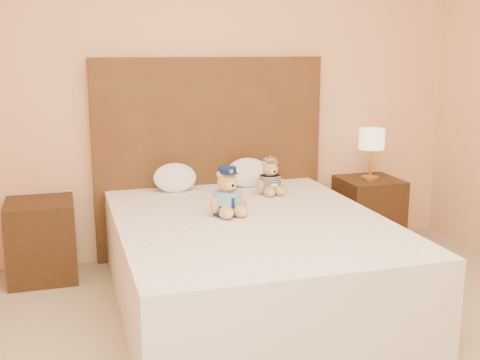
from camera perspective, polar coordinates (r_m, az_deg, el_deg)
The scene contains 9 objects.
bed at distance 3.76m, azimuth 0.96°, elevation -7.68°, with size 1.60×2.00×0.55m.
headboard at distance 4.58m, azimuth -2.84°, elevation 2.14°, with size 1.75×0.08×1.50m, color #513518.
nightstand_left at distance 4.37m, azimuth -18.30°, elevation -5.44°, with size 0.45×0.45×0.55m, color #392312.
nightstand_right at distance 4.94m, azimuth 12.06°, elevation -3.00°, with size 0.45×0.45×0.55m, color #392312.
lamp at distance 4.82m, azimuth 12.37°, elevation 3.58°, with size 0.20×0.20×0.40m.
teddy_police at distance 3.71m, azimuth -1.21°, elevation -1.09°, with size 0.26×0.25×0.30m, color tan, non-canonical shape.
teddy_prisoner at distance 4.25m, azimuth 2.87°, elevation 0.31°, with size 0.22×0.21×0.25m, color tan, non-canonical shape.
pillow_left at distance 4.36m, azimuth -6.20°, elevation 0.36°, with size 0.31×0.20×0.22m, color white.
pillow_right at distance 4.49m, azimuth 0.77°, elevation 0.85°, with size 0.33×0.21×0.23m, color white.
Camera 1 is at (-1.07, -2.16, 1.57)m, focal length 45.00 mm.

